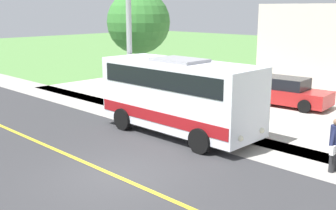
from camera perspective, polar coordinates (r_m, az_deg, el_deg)
name	(u,v)px	position (r m, az deg, el deg)	size (l,w,h in m)	color
ground_plane	(116,176)	(12.72, -7.08, -9.64)	(120.00, 120.00, 0.00)	#548442
road_surface	(116,176)	(12.71, -7.08, -9.62)	(8.00, 100.00, 0.01)	#333335
sidewalk	(222,138)	(16.25, 7.43, -4.54)	(2.40, 100.00, 0.01)	#9E9991
road_centre_line	(116,176)	(12.71, -7.08, -9.60)	(0.16, 100.00, 0.00)	gold
shuttle_bus_front	(179,93)	(16.28, 1.56, 1.60)	(2.60, 6.79, 3.01)	white
pedestrian_with_bags	(335,143)	(13.66, 21.86, -4.88)	(0.72, 0.34, 1.68)	#262628
street_light_pole	(127,23)	(18.83, -5.67, 11.08)	(1.97, 0.24, 7.70)	#9E9EA3
parked_car_near	(285,92)	(22.25, 15.71, 1.69)	(2.29, 4.54, 1.45)	#A51E1E
tree_curbside	(138,23)	(22.04, -4.05, 11.15)	(3.28, 3.28, 5.83)	#4C3826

